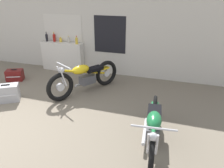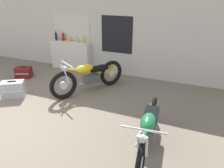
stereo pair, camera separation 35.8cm
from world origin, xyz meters
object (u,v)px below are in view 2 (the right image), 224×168
Objects in this scene: motorcycle_green at (148,129)px; bottle_rightmost at (84,40)px; hard_case_silver at (13,89)px; bottle_left_center at (63,36)px; hard_case_darkred at (24,72)px; bottle_center at (69,39)px; bottle_leftmost at (56,36)px; motorcycle_yellow at (89,76)px; bottle_right_center at (77,39)px.

bottle_rightmost is at bearing 134.12° from motorcycle_green.
motorcycle_green is 3.61m from hard_case_silver.
bottle_left_center is at bearing 92.08° from hard_case_silver.
bottle_center is at bearing 55.47° from hard_case_darkred.
bottle_rightmost is at bearing -6.35° from bottle_left_center.
bottle_leftmost is at bearing 177.60° from bottle_rightmost.
bottle_rightmost is 2.10m from hard_case_darkred.
hard_case_darkred is (-0.65, -1.28, -0.90)m from bottle_left_center.
bottle_left_center is 2.26m from motorcycle_yellow.
hard_case_darkred is at bearing -141.51° from bottle_rightmost.
hard_case_silver is at bearing 170.86° from motorcycle_green.
bottle_rightmost is at bearing -8.43° from bottle_center.
motorcycle_green is at bearing -39.32° from bottle_left_center.
hard_case_silver is at bearing -87.92° from bottle_left_center.
bottle_center is (0.47, 0.05, -0.06)m from bottle_leftmost.
bottle_left_center is at bearing 176.43° from bottle_right_center.
bottle_leftmost is 4.93m from motorcycle_green.
bottle_center is 1.77m from hard_case_darkred.
motorcycle_yellow is at bearing -34.74° from bottle_leftmost.
motorcycle_green is (3.89, -2.94, -0.67)m from bottle_leftmost.
bottle_center is 0.75× the size of bottle_right_center.
bottle_leftmost is 1.58m from hard_case_darkred.
bottle_left_center is 0.16× the size of motorcycle_yellow.
bottle_rightmost reaches higher than hard_case_darkred.
hard_case_darkred is (-0.40, -1.23, -0.90)m from bottle_leftmost.
bottle_leftmost is at bearing -168.97° from bottle_left_center.
bottle_leftmost is at bearing 145.26° from motorcycle_yellow.
hard_case_darkred is at bearing 158.35° from motorcycle_green.
hard_case_darkred is at bearing -124.53° from bottle_center.
motorcycle_yellow is 3.48× the size of hard_case_darkred.
hard_case_silver is at bearing -100.63° from bottle_right_center.
motorcycle_green is 3.22× the size of hard_case_silver.
bottle_leftmost is at bearing -178.92° from bottle_right_center.
bottle_left_center is 1.82× the size of bottle_center.
hard_case_darkred is at bearing 123.12° from hard_case_silver.
bottle_center is 0.08× the size of motorcycle_green.
bottle_rightmost reaches higher than motorcycle_green.
hard_case_darkred is 1.35m from hard_case_silver.
motorcycle_green is 1.06× the size of motorcycle_yellow.
bottle_left_center is 4.76m from motorcycle_green.
hard_case_darkred is at bearing 177.59° from motorcycle_yellow.
bottle_right_center is at bearing 1.08° from bottle_leftmost.
hard_case_silver is (-0.14, -2.41, -0.79)m from bottle_center.
bottle_leftmost is at bearing -174.54° from bottle_center.
motorcycle_green is (3.11, -2.95, -0.64)m from bottle_right_center.
hard_case_silver is (-1.58, -1.04, -0.21)m from motorcycle_yellow.
bottle_leftmost is at bearing 71.82° from hard_case_darkred.
bottle_left_center is 0.55× the size of hard_case_darkred.
bottle_right_center reaches higher than hard_case_darkred.
motorcycle_yellow is (-1.98, 1.61, 0.03)m from motorcycle_green.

